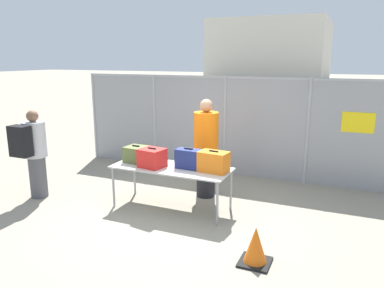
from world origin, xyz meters
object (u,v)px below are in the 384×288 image
Objects in this scene: inspection_table at (171,170)px; utility_trailer at (332,151)px; suitcase_orange at (214,162)px; suitcase_olive at (136,154)px; traffic_cone at (255,247)px; traveler_hooded at (33,151)px; suitcase_red at (152,158)px; security_worker_near at (206,147)px; suitcase_navy at (189,159)px.

utility_trailer is (2.43, 3.79, -0.30)m from inspection_table.
suitcase_orange is at bearing 3.62° from inspection_table.
suitcase_olive reaches higher than traffic_cone.
traveler_hooded is (-2.58, -0.57, 0.21)m from inspection_table.
traffic_cone is (2.12, -1.10, -0.68)m from suitcase_red.
security_worker_near is at bearing 119.77° from suitcase_orange.
suitcase_olive is 1.94m from traveler_hooded.
inspection_table is 1.11× the size of security_worker_near.
utility_trailer is (2.74, 3.91, -0.51)m from suitcase_red.
traffic_cone is (4.38, -0.64, -0.69)m from traveler_hooded.
suitcase_orange is 0.27× the size of security_worker_near.
utility_trailer is at bearing 44.19° from traveler_hooded.
suitcase_red is at bearing 152.64° from traffic_cone.
suitcase_orange is 4.13m from utility_trailer.
suitcase_olive is at bearing -179.58° from suitcase_navy.
security_worker_near is at bearing -125.04° from utility_trailer.
suitcase_navy reaches higher than suitcase_olive.
suitcase_olive is at bearing 37.12° from security_worker_near.
traveler_hooded is 0.46× the size of utility_trailer.
traveler_hooded reaches higher than traffic_cone.
utility_trailer is 5.04m from traffic_cone.
suitcase_red is 0.63m from suitcase_navy.
security_worker_near is (2.91, 1.37, 0.05)m from traveler_hooded.
suitcase_olive is (-0.74, 0.05, 0.19)m from inspection_table.
suitcase_red is 1.12m from security_worker_near.
traveler_hooded is 3.21m from security_worker_near.
suitcase_orange is at bearing -0.21° from suitcase_olive.
inspection_table is 1.24× the size of traveler_hooded.
utility_trailer is (3.17, 3.73, -0.50)m from suitcase_olive.
suitcase_olive is 0.77× the size of suitcase_orange.
suitcase_orange is (0.76, 0.05, 0.22)m from inspection_table.
suitcase_red is 2.48m from traffic_cone.
security_worker_near reaches higher than suitcase_orange.
inspection_table is 0.37m from suitcase_navy.
inspection_table is 0.79m from suitcase_orange.
suitcase_orange is (0.46, -0.01, 0.00)m from suitcase_navy.
traveler_hooded reaches higher than inspection_table.
suitcase_navy is at bearing 139.78° from traffic_cone.
security_worker_near reaches higher than suitcase_navy.
suitcase_red is at bearing -171.05° from suitcase_orange.
inspection_table is at bearing 21.32° from suitcase_red.
suitcase_olive is 0.11× the size of utility_trailer.
traffic_cone is at bearing -27.36° from suitcase_red.
traveler_hooded is 3.33× the size of traffic_cone.
suitcase_orange is at bearing -1.63° from suitcase_navy.
inspection_table is 0.39m from suitcase_red.
utility_trailer is at bearing 82.94° from traffic_cone.
inspection_table is at bearing 146.10° from traffic_cone.
utility_trailer is (2.13, 3.73, -0.52)m from suitcase_navy.
suitcase_olive reaches higher than utility_trailer.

